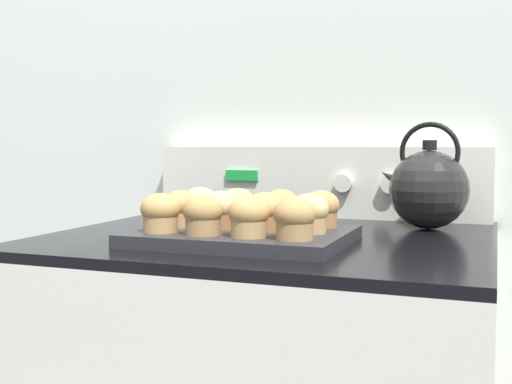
{
  "coord_description": "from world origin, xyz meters",
  "views": [
    {
      "loc": [
        0.4,
        -0.77,
        1.08
      ],
      "look_at": [
        0.02,
        0.23,
        1.01
      ],
      "focal_mm": 45.0,
      "sensor_mm": 36.0,
      "label": 1
    }
  ],
  "objects_px": {
    "muffin_r1_c0": "(182,209)",
    "muffin_r2_c0": "(200,205)",
    "tea_kettle": "(428,188)",
    "muffin_r1_c3": "(309,214)",
    "muffin_r1_c1": "(222,210)",
    "muffin_r1_c2": "(265,212)",
    "muffin_r0_c3": "(294,219)",
    "muffin_pan": "(243,236)",
    "muffin_r2_c1": "(238,206)",
    "muffin_r0_c1": "(203,215)",
    "muffin_r0_c2": "(249,217)",
    "muffin_r2_c2": "(281,208)",
    "muffin_r2_c3": "(321,209)",
    "muffin_r0_c0": "(160,213)"
  },
  "relations": [
    {
      "from": "muffin_r0_c0",
      "to": "muffin_r0_c1",
      "type": "relative_size",
      "value": 1.0
    },
    {
      "from": "muffin_r0_c1",
      "to": "muffin_r2_c1",
      "type": "distance_m",
      "value": 0.16
    },
    {
      "from": "muffin_r2_c0",
      "to": "muffin_r2_c3",
      "type": "bearing_deg",
      "value": 0.01
    },
    {
      "from": "muffin_r1_c3",
      "to": "muffin_r2_c1",
      "type": "relative_size",
      "value": 1.0
    },
    {
      "from": "muffin_r2_c0",
      "to": "muffin_r1_c2",
      "type": "bearing_deg",
      "value": -26.48
    },
    {
      "from": "muffin_r0_c2",
      "to": "muffin_r2_c2",
      "type": "bearing_deg",
      "value": 89.91
    },
    {
      "from": "muffin_r0_c0",
      "to": "muffin_r1_c1",
      "type": "relative_size",
      "value": 1.0
    },
    {
      "from": "muffin_pan",
      "to": "muffin_r1_c0",
      "type": "height_order",
      "value": "muffin_r1_c0"
    },
    {
      "from": "muffin_r2_c2",
      "to": "muffin_r1_c0",
      "type": "bearing_deg",
      "value": -152.81
    },
    {
      "from": "muffin_r2_c2",
      "to": "muffin_r1_c1",
      "type": "bearing_deg",
      "value": -135.65
    },
    {
      "from": "muffin_pan",
      "to": "muffin_r2_c2",
      "type": "distance_m",
      "value": 0.1
    },
    {
      "from": "muffin_r1_c3",
      "to": "muffin_r2_c0",
      "type": "distance_m",
      "value": 0.25
    },
    {
      "from": "muffin_r0_c2",
      "to": "muffin_r0_c3",
      "type": "relative_size",
      "value": 1.0
    },
    {
      "from": "muffin_r0_c3",
      "to": "muffin_r2_c0",
      "type": "relative_size",
      "value": 1.0
    },
    {
      "from": "muffin_r0_c1",
      "to": "muffin_r0_c3",
      "type": "height_order",
      "value": "same"
    },
    {
      "from": "muffin_r1_c2",
      "to": "muffin_r2_c2",
      "type": "distance_m",
      "value": 0.08
    },
    {
      "from": "muffin_r1_c1",
      "to": "muffin_r1_c2",
      "type": "height_order",
      "value": "same"
    },
    {
      "from": "muffin_r2_c3",
      "to": "muffin_r1_c2",
      "type": "bearing_deg",
      "value": -134.14
    },
    {
      "from": "muffin_pan",
      "to": "muffin_r1_c3",
      "type": "relative_size",
      "value": 5.41
    },
    {
      "from": "muffin_pan",
      "to": "muffin_r0_c3",
      "type": "xyz_separation_m",
      "value": [
        0.12,
        -0.08,
        0.04
      ]
    },
    {
      "from": "muffin_r0_c0",
      "to": "muffin_r1_c0",
      "type": "height_order",
      "value": "same"
    },
    {
      "from": "muffin_r0_c1",
      "to": "muffin_r0_c3",
      "type": "xyz_separation_m",
      "value": [
        0.15,
        0.0,
        0.0
      ]
    },
    {
      "from": "muffin_r2_c3",
      "to": "muffin_r2_c1",
      "type": "bearing_deg",
      "value": -178.99
    },
    {
      "from": "muffin_r0_c0",
      "to": "muffin_r1_c2",
      "type": "xyz_separation_m",
      "value": [
        0.16,
        0.08,
        0.0
      ]
    },
    {
      "from": "muffin_r1_c3",
      "to": "muffin_r0_c1",
      "type": "bearing_deg",
      "value": -152.18
    },
    {
      "from": "muffin_r0_c0",
      "to": "muffin_r1_c0",
      "type": "distance_m",
      "value": 0.08
    },
    {
      "from": "muffin_r0_c1",
      "to": "muffin_r2_c3",
      "type": "relative_size",
      "value": 1.0
    },
    {
      "from": "muffin_r2_c1",
      "to": "tea_kettle",
      "type": "xyz_separation_m",
      "value": [
        0.32,
        0.22,
        0.03
      ]
    },
    {
      "from": "muffin_r0_c0",
      "to": "muffin_r1_c0",
      "type": "bearing_deg",
      "value": 90.01
    },
    {
      "from": "tea_kettle",
      "to": "muffin_r1_c0",
      "type": "bearing_deg",
      "value": -143.2
    },
    {
      "from": "muffin_r0_c1",
      "to": "muffin_r1_c0",
      "type": "xyz_separation_m",
      "value": [
        -0.08,
        0.08,
        0.0
      ]
    },
    {
      "from": "muffin_r1_c3",
      "to": "muffin_r2_c1",
      "type": "xyz_separation_m",
      "value": [
        -0.16,
        0.08,
        0.0
      ]
    },
    {
      "from": "muffin_r1_c0",
      "to": "muffin_r2_c3",
      "type": "height_order",
      "value": "same"
    },
    {
      "from": "muffin_r0_c2",
      "to": "muffin_r2_c2",
      "type": "height_order",
      "value": "same"
    },
    {
      "from": "muffin_r1_c0",
      "to": "muffin_r2_c0",
      "type": "relative_size",
      "value": 1.0
    },
    {
      "from": "muffin_r2_c0",
      "to": "tea_kettle",
      "type": "xyz_separation_m",
      "value": [
        0.4,
        0.22,
        0.03
      ]
    },
    {
      "from": "muffin_r0_c2",
      "to": "muffin_r2_c3",
      "type": "height_order",
      "value": "same"
    },
    {
      "from": "muffin_pan",
      "to": "muffin_r2_c3",
      "type": "height_order",
      "value": "muffin_r2_c3"
    },
    {
      "from": "muffin_r0_c3",
      "to": "muffin_r2_c3",
      "type": "distance_m",
      "value": 0.16
    },
    {
      "from": "muffin_pan",
      "to": "muffin_r0_c2",
      "type": "xyz_separation_m",
      "value": [
        0.04,
        -0.08,
        0.04
      ]
    },
    {
      "from": "muffin_r1_c2",
      "to": "muffin_r0_c1",
      "type": "bearing_deg",
      "value": -132.93
    },
    {
      "from": "muffin_r1_c0",
      "to": "muffin_r2_c2",
      "type": "distance_m",
      "value": 0.18
    },
    {
      "from": "muffin_r0_c2",
      "to": "muffin_r2_c0",
      "type": "relative_size",
      "value": 1.0
    },
    {
      "from": "tea_kettle",
      "to": "muffin_r0_c3",
      "type": "bearing_deg",
      "value": -113.27
    },
    {
      "from": "muffin_r2_c3",
      "to": "tea_kettle",
      "type": "bearing_deg",
      "value": 53.16
    },
    {
      "from": "muffin_r0_c0",
      "to": "muffin_r1_c0",
      "type": "relative_size",
      "value": 1.0
    },
    {
      "from": "muffin_r0_c0",
      "to": "muffin_r1_c2",
      "type": "distance_m",
      "value": 0.18
    },
    {
      "from": "muffin_pan",
      "to": "muffin_r0_c0",
      "type": "bearing_deg",
      "value": -146.54
    },
    {
      "from": "muffin_r1_c3",
      "to": "muffin_r1_c1",
      "type": "bearing_deg",
      "value": 179.35
    },
    {
      "from": "muffin_r1_c3",
      "to": "muffin_r2_c2",
      "type": "distance_m",
      "value": 0.11
    }
  ]
}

